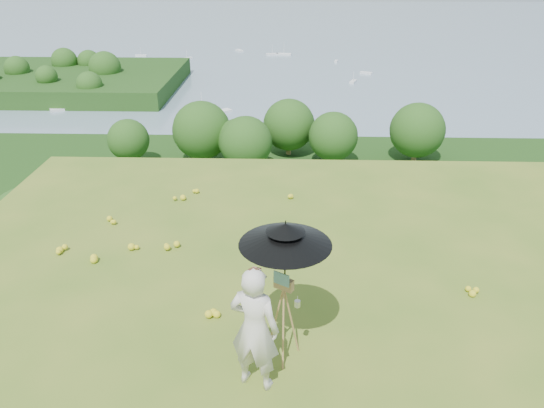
{
  "coord_description": "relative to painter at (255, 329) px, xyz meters",
  "views": [
    {
      "loc": [
        -0.6,
        -6.26,
        5.07
      ],
      "look_at": [
        -0.86,
        1.91,
        1.12
      ],
      "focal_mm": 35.0,
      "sensor_mm": 36.0,
      "label": 1
    }
  ],
  "objects": [
    {
      "name": "forest_slope",
      "position": [
        0.98,
        36.09,
        -29.87
      ],
      "size": [
        140.0,
        56.0,
        22.0
      ],
      "primitive_type": "cube",
      "color": "#16380F",
      "rests_on": "bay_water"
    },
    {
      "name": "peninsula",
      "position": [
        -74.02,
        156.09,
        -29.87
      ],
      "size": [
        90.0,
        60.0,
        12.0
      ],
      "primitive_type": null,
      "color": "#16380F",
      "rests_on": "bay_water"
    },
    {
      "name": "bay_water",
      "position": [
        0.98,
        241.09,
        -34.87
      ],
      "size": [
        700.0,
        700.0,
        0.0
      ],
      "primitive_type": "plane",
      "color": "slate",
      "rests_on": "ground"
    },
    {
      "name": "slope_trees",
      "position": [
        0.98,
        36.09,
        -15.87
      ],
      "size": [
        110.0,
        50.0,
        6.0
      ],
      "primitive_type": null,
      "color": "#2B5319",
      "rests_on": "forest_slope"
    },
    {
      "name": "ground",
      "position": [
        0.98,
        1.09,
        -0.87
      ],
      "size": [
        14.0,
        14.0,
        0.0
      ],
      "primitive_type": "plane",
      "color": "#4B7020",
      "rests_on": "ground"
    },
    {
      "name": "harbor_town",
      "position": [
        0.98,
        76.09,
        -30.37
      ],
      "size": [
        110.0,
        22.0,
        5.0
      ],
      "primitive_type": null,
      "color": "silver",
      "rests_on": "shoreline_tier"
    },
    {
      "name": "painter_cap",
      "position": [
        0.0,
        0.0,
        0.82
      ],
      "size": [
        0.24,
        0.26,
        0.1
      ],
      "primitive_type": null,
      "rotation": [
        0.0,
        0.0,
        -0.29
      ],
      "color": "#CB6F6F",
      "rests_on": "painter"
    },
    {
      "name": "field_easel",
      "position": [
        0.35,
        0.5,
        -0.18
      ],
      "size": [
        0.73,
        0.73,
        1.39
      ],
      "primitive_type": null,
      "rotation": [
        0.0,
        0.0,
        -0.55
      ],
      "color": "olive",
      "rests_on": "ground"
    },
    {
      "name": "moored_boats",
      "position": [
        -11.52,
        162.09,
        -34.52
      ],
      "size": [
        140.0,
        140.0,
        0.7
      ],
      "primitive_type": null,
      "color": "white",
      "rests_on": "bay_water"
    },
    {
      "name": "painter",
      "position": [
        0.0,
        0.0,
        0.0
      ],
      "size": [
        0.74,
        0.6,
        1.75
      ],
      "primitive_type": "imported",
      "rotation": [
        0.0,
        0.0,
        2.82
      ],
      "color": "beige",
      "rests_on": "ground"
    },
    {
      "name": "shoreline_tier",
      "position": [
        0.98,
        76.09,
        -36.87
      ],
      "size": [
        170.0,
        28.0,
        8.0
      ],
      "primitive_type": "cube",
      "color": "#6E6358",
      "rests_on": "bay_water"
    },
    {
      "name": "sun_umbrella",
      "position": [
        0.36,
        0.53,
        0.75
      ],
      "size": [
        1.52,
        1.52,
        0.95
      ],
      "primitive_type": null,
      "rotation": [
        0.0,
        0.0,
        -0.39
      ],
      "color": "black",
      "rests_on": "field_easel"
    },
    {
      "name": "wildflowers",
      "position": [
        0.98,
        1.34,
        -0.81
      ],
      "size": [
        10.0,
        10.5,
        0.12
      ],
      "primitive_type": null,
      "color": "yellow",
      "rests_on": "ground"
    }
  ]
}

